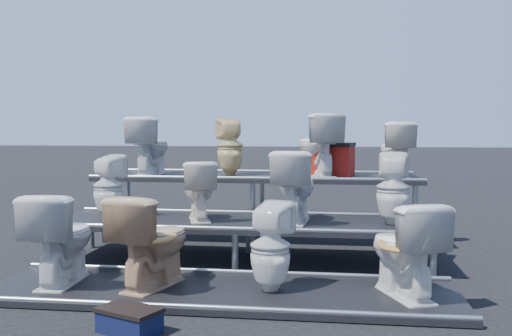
# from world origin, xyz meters

# --- Properties ---
(ground) EXTENTS (80.00, 80.00, 0.00)m
(ground) POSITION_xyz_m (0.00, 0.00, 0.00)
(ground) COLOR black
(ground) RESTS_ON ground
(tier_front) EXTENTS (4.20, 1.20, 0.06)m
(tier_front) POSITION_xyz_m (0.00, -1.30, 0.03)
(tier_front) COLOR black
(tier_front) RESTS_ON ground
(tier_mid) EXTENTS (4.20, 1.20, 0.46)m
(tier_mid) POSITION_xyz_m (0.00, 0.00, 0.23)
(tier_mid) COLOR black
(tier_mid) RESTS_ON ground
(tier_back) EXTENTS (4.20, 1.20, 0.86)m
(tier_back) POSITION_xyz_m (0.00, 1.30, 0.43)
(tier_back) COLOR black
(tier_back) RESTS_ON ground
(toilet_0) EXTENTS (0.51, 0.85, 0.85)m
(toilet_0) POSITION_xyz_m (-1.48, -1.30, 0.48)
(toilet_0) COLOR silver
(toilet_0) RESTS_ON tier_front
(toilet_1) EXTENTS (0.70, 0.93, 0.84)m
(toilet_1) POSITION_xyz_m (-0.61, -1.30, 0.48)
(toilet_1) COLOR tan
(toilet_1) RESTS_ON tier_front
(toilet_2) EXTENTS (0.46, 0.46, 0.79)m
(toilet_2) POSITION_xyz_m (0.46, -1.30, 0.45)
(toilet_2) COLOR silver
(toilet_2) RESTS_ON tier_front
(toilet_3) EXTENTS (0.72, 0.91, 0.82)m
(toilet_3) POSITION_xyz_m (1.60, -1.30, 0.47)
(toilet_3) COLOR silver
(toilet_3) RESTS_ON tier_front
(toilet_4) EXTENTS (0.43, 0.44, 0.73)m
(toilet_4) POSITION_xyz_m (-1.55, 0.00, 0.83)
(toilet_4) COLOR silver
(toilet_4) RESTS_ON tier_mid
(toilet_5) EXTENTS (0.55, 0.74, 0.67)m
(toilet_5) POSITION_xyz_m (-0.49, 0.00, 0.79)
(toilet_5) COLOR silver
(toilet_5) RESTS_ON tier_mid
(toilet_6) EXTENTS (0.50, 0.81, 0.79)m
(toilet_6) POSITION_xyz_m (0.58, 0.00, 0.86)
(toilet_6) COLOR silver
(toilet_6) RESTS_ON tier_mid
(toilet_7) EXTENTS (0.39, 0.40, 0.78)m
(toilet_7) POSITION_xyz_m (1.63, 0.00, 0.85)
(toilet_7) COLOR silver
(toilet_7) RESTS_ON tier_mid
(toilet_8) EXTENTS (0.49, 0.79, 0.78)m
(toilet_8) POSITION_xyz_m (-1.48, 1.30, 1.25)
(toilet_8) COLOR silver
(toilet_8) RESTS_ON tier_back
(toilet_9) EXTENTS (0.46, 0.46, 0.77)m
(toilet_9) POSITION_xyz_m (-0.37, 1.30, 1.25)
(toilet_9) COLOR #D8C286
(toilet_9) RESTS_ON tier_back
(toilet_10) EXTENTS (0.74, 0.91, 0.81)m
(toilet_10) POSITION_xyz_m (0.79, 1.30, 1.27)
(toilet_10) COLOR silver
(toilet_10) RESTS_ON tier_back
(toilet_11) EXTENTS (0.48, 0.74, 0.70)m
(toilet_11) POSITION_xyz_m (1.79, 1.30, 1.21)
(toilet_11) COLOR silver
(toilet_11) RESTS_ON tier_back
(red_crate) EXTENTS (0.62, 0.54, 0.39)m
(red_crate) POSITION_xyz_m (0.98, 1.40, 1.06)
(red_crate) COLOR maroon
(red_crate) RESTS_ON tier_back
(step_stool) EXTENTS (0.50, 0.41, 0.16)m
(step_stool) POSITION_xyz_m (-0.47, -2.30, 0.08)
(step_stool) COLOR black
(step_stool) RESTS_ON ground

